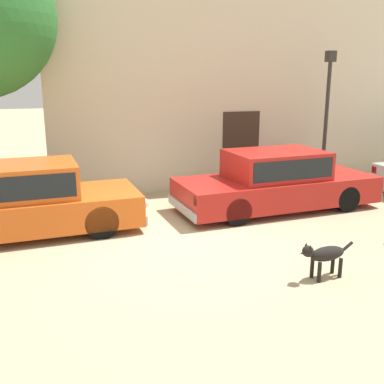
% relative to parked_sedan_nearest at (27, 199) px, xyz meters
% --- Properties ---
extents(ground_plane, '(80.00, 80.00, 0.00)m').
position_rel_parked_sedan_nearest_xyz_m(ground_plane, '(2.77, -1.38, -0.69)').
color(ground_plane, tan).
extents(parked_sedan_nearest, '(4.50, 1.95, 1.41)m').
position_rel_parked_sedan_nearest_xyz_m(parked_sedan_nearest, '(0.00, 0.00, 0.00)').
color(parked_sedan_nearest, '#D15619').
rests_on(parked_sedan_nearest, ground_plane).
extents(parked_sedan_second, '(4.91, 2.02, 1.38)m').
position_rel_parked_sedan_nearest_xyz_m(parked_sedan_second, '(5.47, 0.06, -0.01)').
color(parked_sedan_second, '#AD1E19').
rests_on(parked_sedan_second, ground_plane).
extents(apartment_block, '(14.89, 6.37, 8.58)m').
position_rel_parked_sedan_nearest_xyz_m(apartment_block, '(7.86, 5.66, 3.59)').
color(apartment_block, beige).
rests_on(apartment_block, ground_plane).
extents(stray_dog_spotted, '(1.00, 0.29, 0.61)m').
position_rel_parked_sedan_nearest_xyz_m(stray_dog_spotted, '(4.38, -3.57, -0.31)').
color(stray_dog_spotted, black).
rests_on(stray_dog_spotted, ground_plane).
extents(street_lamp, '(0.22, 0.22, 3.69)m').
position_rel_parked_sedan_nearest_xyz_m(street_lamp, '(7.66, 1.45, 1.68)').
color(street_lamp, '#2D2B28').
rests_on(street_lamp, ground_plane).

